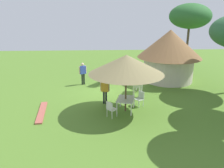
% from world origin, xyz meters
% --- Properties ---
extents(ground_plane, '(36.00, 36.00, 0.00)m').
position_xyz_m(ground_plane, '(0.00, 0.00, 0.00)').
color(ground_plane, '#507929').
extents(thatched_hut, '(5.00, 5.00, 4.04)m').
position_xyz_m(thatched_hut, '(-2.86, 5.07, 2.27)').
color(thatched_hut, beige).
rests_on(thatched_hut, ground_plane).
extents(shade_umbrella, '(4.07, 4.07, 3.21)m').
position_xyz_m(shade_umbrella, '(2.92, 1.02, 2.70)').
color(shade_umbrella, brown).
rests_on(shade_umbrella, ground_plane).
extents(patio_dining_table, '(1.42, 1.19, 0.74)m').
position_xyz_m(patio_dining_table, '(2.92, 1.02, 0.65)').
color(patio_dining_table, silver).
rests_on(patio_dining_table, ground_plane).
extents(patio_chair_near_hut, '(0.61, 0.61, 0.90)m').
position_xyz_m(patio_chair_near_hut, '(3.69, 0.16, 0.52)').
color(patio_chair_near_hut, silver).
rests_on(patio_chair_near_hut, ground_plane).
extents(patio_chair_west_end, '(0.60, 0.60, 0.90)m').
position_xyz_m(patio_chair_west_end, '(2.24, 1.96, 0.52)').
color(patio_chair_west_end, white).
rests_on(patio_chair_west_end, ground_plane).
extents(guest_beside_umbrella, '(0.29, 0.55, 1.58)m').
position_xyz_m(guest_beside_umbrella, '(1.80, -0.10, 0.95)').
color(guest_beside_umbrella, black).
rests_on(guest_beside_umbrella, ground_plane).
extents(standing_watcher, '(0.40, 0.55, 1.69)m').
position_xyz_m(standing_watcher, '(-2.08, -1.70, 1.02)').
color(standing_watcher, black).
rests_on(standing_watcher, ground_plane).
extents(zebra_nearest_camera, '(1.80, 1.58, 1.55)m').
position_xyz_m(zebra_nearest_camera, '(-2.29, 0.24, 1.01)').
color(zebra_nearest_camera, silver).
rests_on(zebra_nearest_camera, ground_plane).
extents(zebra_by_umbrella, '(2.07, 1.09, 1.55)m').
position_xyz_m(zebra_by_umbrella, '(0.28, 2.13, 1.01)').
color(zebra_by_umbrella, silver).
rests_on(zebra_by_umbrella, ground_plane).
extents(acacia_tree_far_lawn, '(3.79, 3.79, 6.08)m').
position_xyz_m(acacia_tree_far_lawn, '(-6.60, 7.88, 4.93)').
color(acacia_tree_far_lawn, '#4C3D2E').
rests_on(acacia_tree_far_lawn, ground_plane).
extents(brick_patio_kerb, '(2.82, 0.70, 0.08)m').
position_xyz_m(brick_patio_kerb, '(2.93, -3.66, 0.04)').
color(brick_patio_kerb, '#A85547').
rests_on(brick_patio_kerb, ground_plane).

